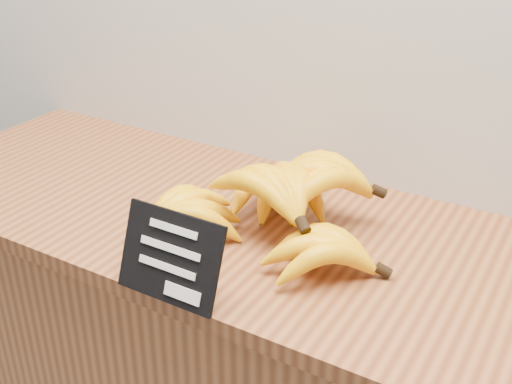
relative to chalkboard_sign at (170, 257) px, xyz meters
name	(u,v)px	position (x,y,z in m)	size (l,w,h in m)	color
counter_top	(270,233)	(0.03, 0.25, -0.08)	(1.56, 0.54, 0.03)	brown
chalkboard_sign	(170,257)	(0.00, 0.00, 0.00)	(0.17, 0.01, 0.14)	black
banana_pile	(272,205)	(0.04, 0.23, -0.01)	(0.49, 0.36, 0.13)	yellow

